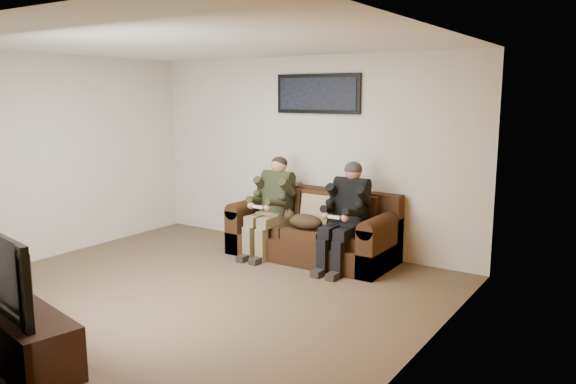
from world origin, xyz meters
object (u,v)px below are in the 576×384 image
Objects in this scene: tv_stand at (21,336)px; television at (16,271)px; person_right at (346,210)px; cat at (304,221)px; person_left at (272,201)px; framed_poster at (318,94)px; sofa at (315,232)px.

television is at bearing 0.00° from tv_stand.
cat is (-0.55, -0.08, -0.19)m from person_right.
person_right is 0.59m from cat.
person_left reaches higher than tv_stand.
cat is 1.71m from framed_poster.
person_right is (0.55, -0.18, 0.39)m from sofa.
cat is at bearing -8.00° from person_left.
person_left is 1.03× the size of framed_poster.
television is at bearing -97.20° from cat.
cat is 0.48× the size of tv_stand.
television reaches higher than sofa.
cat reaches higher than tv_stand.
person_right is 1.67m from framed_poster.
cat is at bearing -73.14° from framed_poster.
tv_stand is 1.23× the size of television.
cat is (-0.00, -0.25, 0.20)m from sofa.
sofa is 3.80m from tv_stand.
framed_poster is 4.39m from television.
person_left is 0.94× the size of tv_stand.
tv_stand is (-0.45, -3.78, -0.12)m from sofa.
cat is at bearing -91.08° from sofa.
sofa is at bearing 94.83° from tv_stand.
tv_stand is 0.53m from television.
framed_poster reaches higher than cat.
television is (-0.45, -3.78, 0.42)m from sofa.
person_left is at bearing 172.00° from cat.
tv_stand is (0.10, -3.60, -0.50)m from person_left.
television is (-0.45, -3.52, 0.22)m from cat.
television is at bearing -93.43° from framed_poster.
tv_stand is (-1.00, -3.60, -0.51)m from person_right.
framed_poster is (-0.75, 0.57, 1.38)m from person_right.
sofa is 0.70m from person_right.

